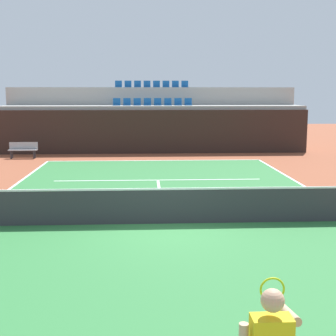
# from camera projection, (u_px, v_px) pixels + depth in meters

# --- Properties ---
(ground_plane) EXTENTS (80.00, 80.00, 0.00)m
(ground_plane) POSITION_uv_depth(u_px,v_px,m) (165.00, 224.00, 12.78)
(ground_plane) COLOR brown
(court_surface) EXTENTS (11.00, 24.00, 0.01)m
(court_surface) POSITION_uv_depth(u_px,v_px,m) (165.00, 224.00, 12.78)
(court_surface) COLOR #2D7238
(court_surface) RESTS_ON ground_plane
(baseline_far) EXTENTS (11.00, 0.10, 0.00)m
(baseline_far) POSITION_uv_depth(u_px,v_px,m) (155.00, 160.00, 24.56)
(baseline_far) COLOR white
(baseline_far) RESTS_ON court_surface
(service_line_far) EXTENTS (8.26, 0.10, 0.00)m
(service_line_far) POSITION_uv_depth(u_px,v_px,m) (158.00, 180.00, 19.09)
(service_line_far) COLOR white
(service_line_far) RESTS_ON court_surface
(centre_service_line) EXTENTS (0.10, 6.40, 0.00)m
(centre_service_line) POSITION_uv_depth(u_px,v_px,m) (161.00, 197.00, 15.93)
(centre_service_line) COLOR white
(centre_service_line) RESTS_ON court_surface
(back_wall) EXTENTS (17.92, 0.30, 2.49)m
(back_wall) POSITION_uv_depth(u_px,v_px,m) (153.00, 132.00, 27.37)
(back_wall) COLOR black
(back_wall) RESTS_ON ground_plane
(stands_tier_lower) EXTENTS (17.92, 2.40, 2.71)m
(stands_tier_lower) POSITION_uv_depth(u_px,v_px,m) (153.00, 128.00, 28.69)
(stands_tier_lower) COLOR #9E9E99
(stands_tier_lower) RESTS_ON ground_plane
(stands_tier_upper) EXTENTS (17.92, 2.40, 3.79)m
(stands_tier_upper) POSITION_uv_depth(u_px,v_px,m) (152.00, 117.00, 30.97)
(stands_tier_upper) COLOR #9E9E99
(stands_tier_upper) RESTS_ON ground_plane
(seating_row_lower) EXTENTS (4.74, 0.44, 0.44)m
(seating_row_lower) POSITION_uv_depth(u_px,v_px,m) (153.00, 103.00, 28.55)
(seating_row_lower) COLOR #145193
(seating_row_lower) RESTS_ON stands_tier_lower
(seating_row_upper) EXTENTS (4.74, 0.44, 0.44)m
(seating_row_upper) POSITION_uv_depth(u_px,v_px,m) (152.00, 86.00, 30.74)
(seating_row_upper) COLOR #145193
(seating_row_upper) RESTS_ON stands_tier_upper
(tennis_net) EXTENTS (11.08, 0.08, 1.07)m
(tennis_net) POSITION_uv_depth(u_px,v_px,m) (165.00, 205.00, 12.70)
(tennis_net) COLOR black
(tennis_net) RESTS_ON court_surface
(player_bench) EXTENTS (1.50, 0.40, 0.85)m
(player_bench) POSITION_uv_depth(u_px,v_px,m) (23.00, 149.00, 25.42)
(player_bench) COLOR #99999E
(player_bench) RESTS_ON ground_plane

